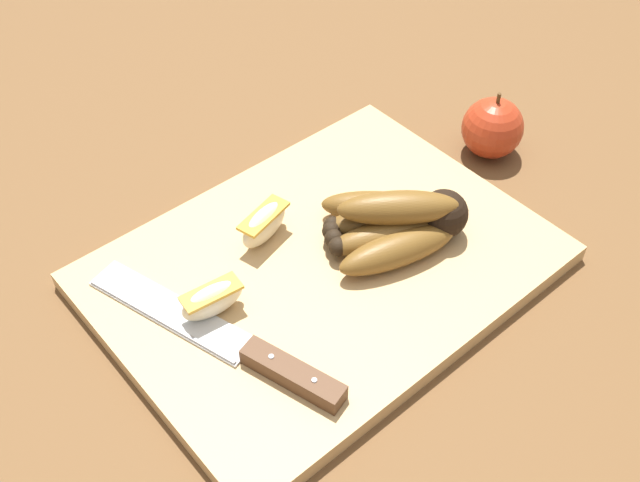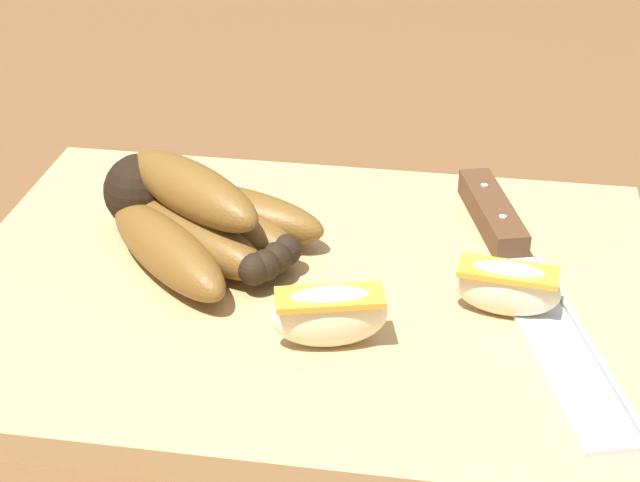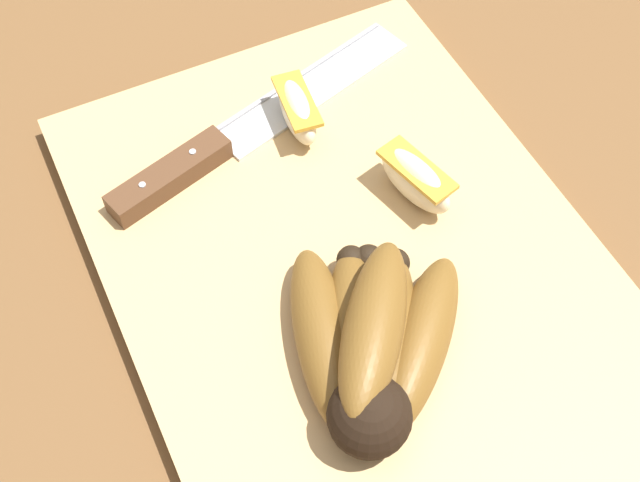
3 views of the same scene
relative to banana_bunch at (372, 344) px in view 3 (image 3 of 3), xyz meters
The scene contains 6 objects.
ground_plane 0.09m from the banana_bunch, behind, with size 6.00×6.00×0.00m, color brown.
cutting_board 0.09m from the banana_bunch, 161.35° to the left, with size 0.44×0.33×0.02m, color tan.
banana_bunch is the anchor object (origin of this frame).
chefs_knife 0.21m from the banana_bunch, behind, with size 0.11×0.28×0.02m.
apple_wedge_near 0.14m from the banana_bunch, 138.78° to the left, with size 0.07×0.04×0.04m.
apple_wedge_middle 0.20m from the banana_bunch, 167.98° to the left, with size 0.06×0.03×0.04m.
Camera 3 is at (0.28, -0.14, 0.51)m, focal length 46.80 mm.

